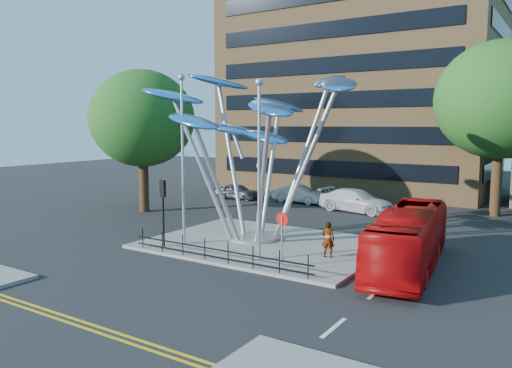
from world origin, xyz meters
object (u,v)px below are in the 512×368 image
Objects in this scene: parked_car_right at (356,201)px; tree_right at (501,100)px; street_lamp_left at (183,145)px; pedestrian at (328,239)px; leaf_sculpture at (256,116)px; no_entry_sign_island at (282,230)px; parked_car_left at (238,191)px; parked_car_mid at (299,194)px; red_bus at (409,239)px; street_lamp_right at (259,153)px; tree_left at (142,119)px; traffic_light_island at (163,199)px.

tree_right is at bearing -59.05° from parked_car_right.
pedestrian is at bearing 12.27° from street_lamp_left.
leaf_sculpture reaches higher than no_entry_sign_island.
parked_car_left is 0.68× the size of parked_car_right.
leaf_sculpture reaches higher than parked_car_mid.
pedestrian is at bearing -17.00° from leaf_sculpture.
parked_car_mid is at bearing 125.56° from red_bus.
parked_car_mid is at bearing 107.89° from leaf_sculpture.
pedestrian is at bearing 40.44° from street_lamp_right.
street_lamp_left is at bearing 171.39° from no_entry_sign_island.
tree_left is at bearing 154.23° from street_lamp_right.
street_lamp_left is 3.59× the size of no_entry_sign_island.
tree_right is 7.04× the size of pedestrian.
street_lamp_right is 2.42× the size of traffic_light_island.
traffic_light_island is at bearing -125.04° from leaf_sculpture.
parked_car_right is (-2.78, 15.79, -0.99)m from no_entry_sign_island.
tree_left is 2.66× the size of parked_car_left.
tree_right is at bearing 72.88° from no_entry_sign_island.
leaf_sculpture is at bearing -30.57° from pedestrian.
traffic_light_island is at bearing -123.69° from tree_right.
tree_left is 18.35m from no_entry_sign_island.
tree_left is at bearing 143.62° from parked_car_mid.
street_lamp_left is at bearing -161.23° from parked_car_left.
no_entry_sign_island is at bearing -8.61° from street_lamp_left.
street_lamp_right is at bearing -155.92° from parked_car_mid.
traffic_light_island reaches higher than no_entry_sign_island.
no_entry_sign_island is 0.56× the size of parked_car_mid.
street_lamp_right is 0.85× the size of red_bus.
parked_car_right is (4.22, 15.81, -1.79)m from traffic_light_island.
parked_car_right is at bearing 75.90° from street_lamp_left.
tree_left is 1.17× the size of street_lamp_left.
parked_car_mid is (-14.28, -2.26, -7.32)m from tree_right.
red_bus reaches higher than parked_car_mid.
red_bus is at bearing -135.28° from parked_car_mid.
red_bus is (20.60, -4.22, -5.44)m from tree_left.
traffic_light_island reaches higher than parked_car_mid.
parked_car_left is (-12.19, 15.71, -4.43)m from street_lamp_right.
street_lamp_right is 20.38m from parked_car_left.
tree_right is 1.17× the size of tree_left.
traffic_light_island is at bearing -179.87° from no_entry_sign_island.
street_lamp_left reaches higher than pedestrian.
traffic_light_island reaches higher than parked_car_left.
leaf_sculpture is at bearing 54.96° from traffic_light_island.
red_bus is at bearing -5.96° from leaf_sculpture.
tree_right is at bearing 28.61° from tree_left.
parked_car_left is at bearing 102.75° from parked_car_mid.
tree_right is at bearing 56.31° from traffic_light_island.
parked_car_left is (-18.29, 12.94, -0.69)m from red_bus.
street_lamp_right is 3.39× the size of no_entry_sign_island.
traffic_light_island is 0.35× the size of red_bus.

